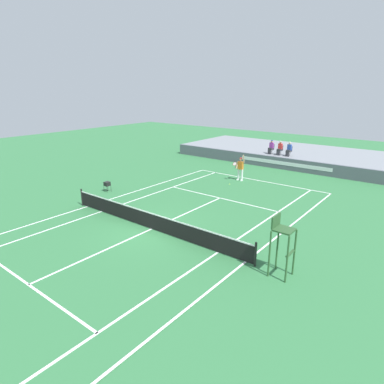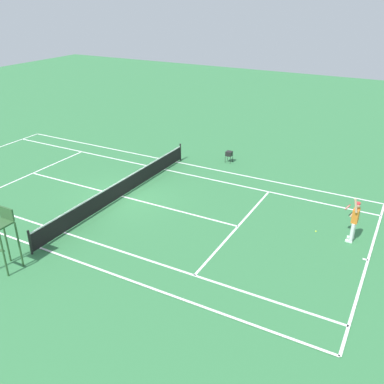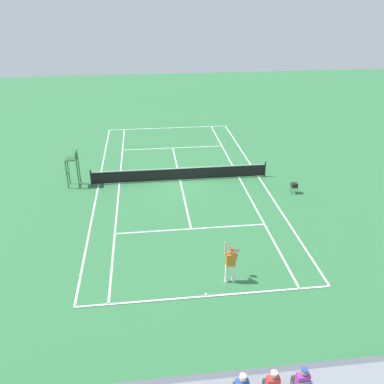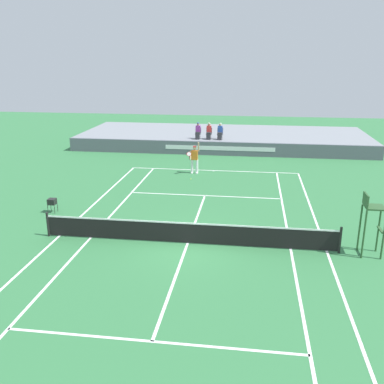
{
  "view_description": "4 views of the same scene",
  "coord_description": "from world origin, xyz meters",
  "px_view_note": "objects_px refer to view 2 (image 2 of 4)",
  "views": [
    {
      "loc": [
        11.33,
        -11.04,
        6.99
      ],
      "look_at": [
        -0.35,
        3.87,
        1.0
      ],
      "focal_mm": 31.01,
      "sensor_mm": 36.0,
      "label": 1
    },
    {
      "loc": [
        15.41,
        12.45,
        9.52
      ],
      "look_at": [
        -0.35,
        3.87,
        1.0
      ],
      "focal_mm": 39.67,
      "sensor_mm": 36.0,
      "label": 2
    },
    {
      "loc": [
        2.23,
        25.24,
        11.69
      ],
      "look_at": [
        -0.35,
        3.87,
        1.0
      ],
      "focal_mm": 38.08,
      "sensor_mm": 36.0,
      "label": 3
    },
    {
      "loc": [
        2.41,
        -16.0,
        7.29
      ],
      "look_at": [
        -0.35,
        3.87,
        1.0
      ],
      "focal_mm": 40.62,
      "sensor_mm": 36.0,
      "label": 4
    }
  ],
  "objects_px": {
    "tennis_player": "(354,220)",
    "ball_hopper": "(229,153)",
    "tennis_ball": "(316,231)",
    "umpire_chair": "(3,232)"
  },
  "relations": [
    {
      "from": "tennis_ball",
      "to": "ball_hopper",
      "type": "height_order",
      "value": "ball_hopper"
    },
    {
      "from": "tennis_player",
      "to": "tennis_ball",
      "type": "xyz_separation_m",
      "value": [
        -0.03,
        -1.46,
        -0.96
      ]
    },
    {
      "from": "tennis_player",
      "to": "umpire_chair",
      "type": "xyz_separation_m",
      "value": [
        8.16,
        -11.03,
        0.56
      ]
    },
    {
      "from": "tennis_player",
      "to": "tennis_ball",
      "type": "distance_m",
      "value": 1.75
    },
    {
      "from": "tennis_player",
      "to": "tennis_ball",
      "type": "relative_size",
      "value": 30.63
    },
    {
      "from": "tennis_ball",
      "to": "ball_hopper",
      "type": "xyz_separation_m",
      "value": [
        -5.85,
        -6.77,
        0.54
      ]
    },
    {
      "from": "umpire_chair",
      "to": "ball_hopper",
      "type": "height_order",
      "value": "umpire_chair"
    },
    {
      "from": "tennis_player",
      "to": "ball_hopper",
      "type": "relative_size",
      "value": 2.98
    },
    {
      "from": "umpire_chair",
      "to": "ball_hopper",
      "type": "distance_m",
      "value": 14.34
    },
    {
      "from": "tennis_ball",
      "to": "umpire_chair",
      "type": "height_order",
      "value": "umpire_chair"
    }
  ]
}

